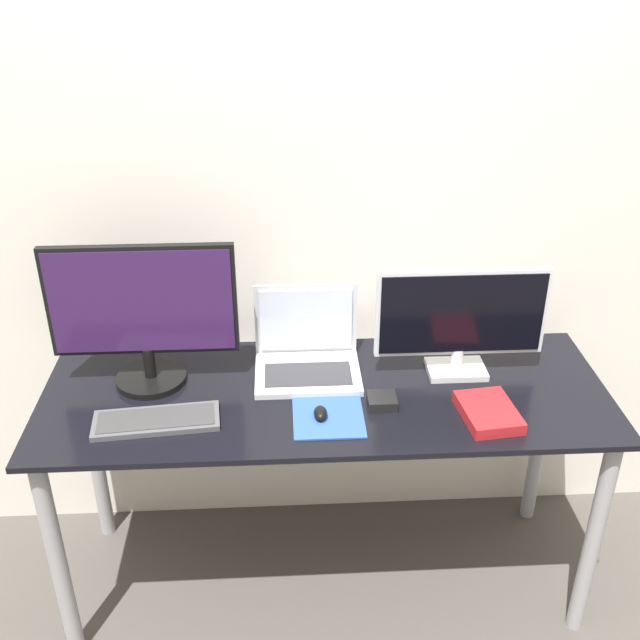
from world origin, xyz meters
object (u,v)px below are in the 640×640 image
(book, at_px, (488,412))
(keyboard, at_px, (156,420))
(laptop, at_px, (307,351))
(mouse, at_px, (320,413))
(power_brick, at_px, (382,401))
(monitor_right, at_px, (461,319))
(monitor_left, at_px, (143,313))

(book, bearing_deg, keyboard, 178.46)
(laptop, bearing_deg, mouse, -84.47)
(book, relative_size, power_brick, 2.55)
(monitor_right, distance_m, power_brick, 0.35)
(monitor_left, distance_m, monitor_right, 0.93)
(monitor_left, height_order, mouse, monitor_left)
(keyboard, bearing_deg, monitor_left, 101.48)
(monitor_right, bearing_deg, monitor_left, -179.99)
(mouse, distance_m, book, 0.47)
(laptop, bearing_deg, book, -30.29)
(monitor_left, xyz_separation_m, book, (0.97, -0.24, -0.22))
(book, bearing_deg, power_brick, 165.38)
(laptop, relative_size, keyboard, 0.89)
(monitor_left, height_order, keyboard, monitor_left)
(laptop, xyz_separation_m, keyboard, (-0.43, -0.27, -0.05))
(monitor_right, bearing_deg, laptop, 174.04)
(monitor_right, height_order, book, monitor_right)
(laptop, xyz_separation_m, book, (0.50, -0.29, -0.04))
(mouse, height_order, book, mouse)
(monitor_right, relative_size, mouse, 8.35)
(monitor_right, height_order, mouse, monitor_right)
(monitor_left, relative_size, mouse, 8.87)
(monitor_right, xyz_separation_m, power_brick, (-0.25, -0.17, -0.17))
(book, height_order, power_brick, book)
(laptop, height_order, keyboard, laptop)
(power_brick, bearing_deg, book, -14.62)
(monitor_left, xyz_separation_m, monitor_right, (0.93, 0.00, -0.05))
(mouse, bearing_deg, book, -2.28)
(mouse, height_order, power_brick, mouse)
(monitor_right, height_order, power_brick, monitor_right)
(power_brick, bearing_deg, mouse, -162.44)
(keyboard, xyz_separation_m, mouse, (0.46, -0.01, 0.01))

